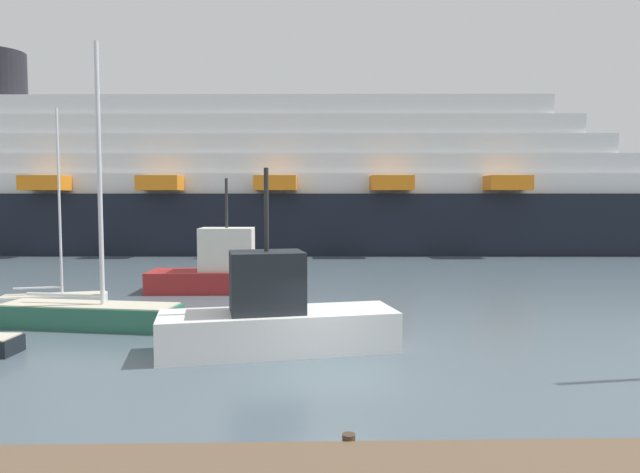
# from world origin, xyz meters

# --- Properties ---
(ground_plane) EXTENTS (600.00, 600.00, 0.00)m
(ground_plane) POSITION_xyz_m (0.00, 0.00, 0.00)
(ground_plane) COLOR #4C5B66
(sailboat_0) EXTENTS (7.00, 2.75, 10.48)m
(sailboat_0) POSITION_xyz_m (-8.87, 5.96, 0.58)
(sailboat_0) COLOR #2D6B51
(sailboat_0) RESTS_ON ground_plane
(sailboat_3) EXTENTS (4.47, 1.99, 8.72)m
(sailboat_3) POSITION_xyz_m (-11.92, 9.75, 0.44)
(sailboat_3) COLOR white
(sailboat_3) RESTS_ON ground_plane
(fishing_boat_0) EXTENTS (7.31, 2.49, 5.87)m
(fishing_boat_0) POSITION_xyz_m (-5.11, 13.91, 1.16)
(fishing_boat_0) COLOR maroon
(fishing_boat_0) RESTS_ON ground_plane
(fishing_boat_1) EXTENTS (7.67, 3.56, 5.73)m
(fishing_boat_1) POSITION_xyz_m (-1.73, 2.53, 1.04)
(fishing_boat_1) COLOR white
(fishing_boat_1) RESTS_ON ground_plane
(cruise_ship) EXTENTS (97.27, 17.64, 18.90)m
(cruise_ship) POSITION_xyz_m (-12.92, 39.00, 6.08)
(cruise_ship) COLOR black
(cruise_ship) RESTS_ON ground_plane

